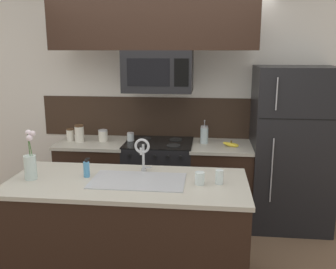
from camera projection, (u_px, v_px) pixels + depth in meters
name	position (u px, v px, depth m)	size (l,w,h in m)	color
ground_plane	(147.00, 259.00, 3.57)	(10.00, 10.00, 0.00)	brown
rear_partition	(188.00, 105.00, 4.49)	(5.20, 0.10, 2.60)	silver
splash_band	(162.00, 117.00, 4.50)	(2.94, 0.01, 0.48)	#332319
back_counter_left	(95.00, 179.00, 4.42)	(0.79, 0.65, 0.91)	black
back_counter_right	(221.00, 183.00, 4.26)	(0.69, 0.65, 0.91)	black
stove_range	(159.00, 181.00, 4.34)	(0.76, 0.64, 0.93)	black
microwave	(158.00, 71.00, 4.04)	(0.74, 0.40, 0.44)	black
upper_cabinet_band	(153.00, 21.00, 3.90)	(2.18, 0.34, 0.60)	black
refrigerator	(291.00, 148.00, 4.10)	(0.85, 0.74, 1.78)	black
storage_jar_tall	(70.00, 135.00, 4.35)	(0.09, 0.09, 0.14)	silver
storage_jar_medium	(79.00, 133.00, 4.29)	(0.10, 0.10, 0.20)	silver
storage_jar_short	(103.00, 136.00, 4.32)	(0.11, 0.11, 0.13)	silver
storage_jar_squat	(130.00, 137.00, 4.29)	(0.08, 0.08, 0.11)	silver
banana_bunch	(231.00, 145.00, 4.09)	(0.19, 0.12, 0.08)	yellow
french_press	(204.00, 135.00, 4.22)	(0.09, 0.09, 0.27)	silver
island_counter	(129.00, 232.00, 3.14)	(1.95, 0.85, 0.91)	black
kitchen_sink	(138.00, 189.00, 3.04)	(0.76, 0.44, 0.16)	#ADAFB5
sink_faucet	(143.00, 150.00, 3.19)	(0.14, 0.14, 0.31)	#B7BABF
dish_soap_bottle	(87.00, 169.00, 3.11)	(0.06, 0.05, 0.16)	#4C93C6
drinking_glass	(200.00, 178.00, 2.94)	(0.08, 0.08, 0.10)	silver
spare_glass	(219.00, 177.00, 2.95)	(0.06, 0.06, 0.11)	silver
flower_vase	(30.00, 165.00, 3.05)	(0.11, 0.10, 0.41)	silver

